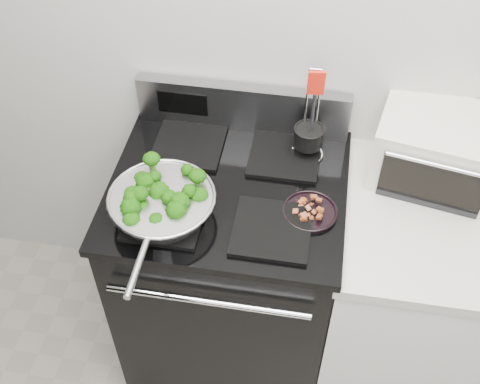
% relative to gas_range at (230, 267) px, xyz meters
% --- Properties ---
extents(back_wall, '(4.00, 0.02, 2.70)m').
position_rel_gas_range_xyz_m(back_wall, '(0.30, 0.34, 0.86)').
color(back_wall, silver).
rests_on(back_wall, ground).
extents(gas_range, '(0.79, 0.69, 1.13)m').
position_rel_gas_range_xyz_m(gas_range, '(0.00, 0.00, 0.00)').
color(gas_range, black).
rests_on(gas_range, floor).
extents(counter, '(0.62, 0.68, 0.92)m').
position_rel_gas_range_xyz_m(counter, '(0.68, -0.00, -0.03)').
color(counter, white).
rests_on(counter, floor).
extents(skillet, '(0.34, 0.54, 0.07)m').
position_rel_gas_range_xyz_m(skillet, '(-0.18, -0.17, 0.52)').
color(skillet, silver).
rests_on(skillet, gas_range).
extents(broccoli_pile, '(0.27, 0.27, 0.09)m').
position_rel_gas_range_xyz_m(broccoli_pile, '(-0.18, -0.16, 0.53)').
color(broccoli_pile, black).
rests_on(broccoli_pile, skillet).
extents(bacon_plate, '(0.18, 0.18, 0.04)m').
position_rel_gas_range_xyz_m(bacon_plate, '(0.28, -0.08, 0.48)').
color(bacon_plate, black).
rests_on(bacon_plate, gas_range).
extents(utensil_holder, '(0.12, 0.12, 0.36)m').
position_rel_gas_range_xyz_m(utensil_holder, '(0.25, 0.19, 0.53)').
color(utensil_holder, silver).
rests_on(utensil_holder, gas_range).
extents(toaster_oven, '(0.46, 0.38, 0.24)m').
position_rel_gas_range_xyz_m(toaster_oven, '(0.68, 0.19, 0.55)').
color(toaster_oven, silver).
rests_on(toaster_oven, counter).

